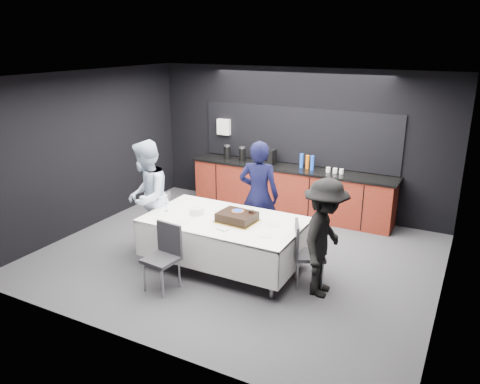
% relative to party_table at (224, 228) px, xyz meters
% --- Properties ---
extents(ground, '(6.00, 6.00, 0.00)m').
position_rel_party_table_xyz_m(ground, '(0.00, 0.40, -0.64)').
color(ground, '#434348').
rests_on(ground, ground).
extents(room_shell, '(6.04, 5.04, 2.82)m').
position_rel_party_table_xyz_m(room_shell, '(0.00, 0.40, 1.22)').
color(room_shell, white).
rests_on(room_shell, ground).
extents(kitchenette, '(4.10, 0.64, 2.05)m').
position_rel_party_table_xyz_m(kitchenette, '(-0.02, 2.62, -0.10)').
color(kitchenette, maroon).
rests_on(kitchenette, ground).
extents(party_table, '(2.32, 1.32, 0.78)m').
position_rel_party_table_xyz_m(party_table, '(0.00, 0.00, 0.00)').
color(party_table, '#99999E').
rests_on(party_table, ground).
extents(cake_assembly, '(0.59, 0.49, 0.17)m').
position_rel_party_table_xyz_m(cake_assembly, '(0.22, -0.00, 0.21)').
color(cake_assembly, gold).
rests_on(cake_assembly, party_table).
extents(plate_stack, '(0.22, 0.22, 0.10)m').
position_rel_party_table_xyz_m(plate_stack, '(-0.46, -0.02, 0.19)').
color(plate_stack, white).
rests_on(plate_stack, party_table).
extents(loose_plate_near, '(0.21, 0.21, 0.01)m').
position_rel_party_table_xyz_m(loose_plate_near, '(-0.46, -0.37, 0.14)').
color(loose_plate_near, white).
rests_on(loose_plate_near, party_table).
extents(loose_plate_right_a, '(0.22, 0.22, 0.01)m').
position_rel_party_table_xyz_m(loose_plate_right_a, '(0.72, 0.13, 0.14)').
color(loose_plate_right_a, white).
rests_on(loose_plate_right_a, party_table).
extents(loose_plate_right_b, '(0.18, 0.18, 0.01)m').
position_rel_party_table_xyz_m(loose_plate_right_b, '(0.80, -0.28, 0.14)').
color(loose_plate_right_b, white).
rests_on(loose_plate_right_b, party_table).
extents(loose_plate_far, '(0.22, 0.22, 0.01)m').
position_rel_party_table_xyz_m(loose_plate_far, '(0.01, 0.28, 0.14)').
color(loose_plate_far, white).
rests_on(loose_plate_far, party_table).
extents(fork_pile, '(0.18, 0.13, 0.03)m').
position_rel_party_table_xyz_m(fork_pile, '(0.18, -0.37, 0.15)').
color(fork_pile, white).
rests_on(fork_pile, party_table).
extents(champagne_flute, '(0.06, 0.06, 0.22)m').
position_rel_party_table_xyz_m(champagne_flute, '(-0.95, -0.13, 0.30)').
color(champagne_flute, white).
rests_on(champagne_flute, party_table).
extents(chair_left, '(0.47, 0.47, 0.92)m').
position_rel_party_table_xyz_m(chair_left, '(-1.30, 0.10, -0.11)').
color(chair_left, '#2D2C31').
rests_on(chair_left, ground).
extents(chair_right, '(0.56, 0.56, 0.92)m').
position_rel_party_table_xyz_m(chair_right, '(1.24, 0.05, -0.11)').
color(chair_right, '#2D2C31').
rests_on(chair_right, ground).
extents(chair_near, '(0.46, 0.46, 0.92)m').
position_rel_party_table_xyz_m(chair_near, '(-0.43, -0.91, -0.11)').
color(chair_near, '#2D2C31').
rests_on(chair_near, ground).
extents(person_center, '(0.73, 0.55, 1.80)m').
position_rel_party_table_xyz_m(person_center, '(0.14, 0.89, 0.26)').
color(person_center, black).
rests_on(person_center, ground).
extents(person_left, '(0.99, 1.09, 1.82)m').
position_rel_party_table_xyz_m(person_left, '(-1.39, -0.05, 0.27)').
color(person_left, silver).
rests_on(person_left, ground).
extents(person_right, '(0.64, 1.07, 1.62)m').
position_rel_party_table_xyz_m(person_right, '(1.55, -0.06, 0.17)').
color(person_right, black).
rests_on(person_right, ground).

